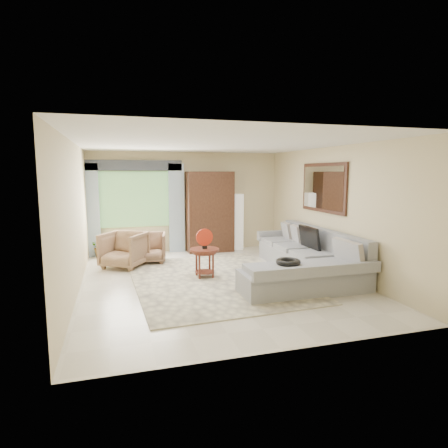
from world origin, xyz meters
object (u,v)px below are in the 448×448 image
object	(u,v)px
armoire	(210,212)
floor_lamp	(238,222)
sectional_sofa	(305,262)
tv_screen	(309,238)
potted_plant	(101,246)
armchair_right	(149,248)
coffee_table	(205,262)
armchair_left	(124,250)

from	to	relation	value
armoire	floor_lamp	world-z (taller)	armoire
sectional_sofa	armoire	bearing A→B (deg)	113.06
sectional_sofa	tv_screen	size ratio (longest dim) A/B	4.68
potted_plant	armchair_right	bearing A→B (deg)	-39.50
coffee_table	armchair_left	world-z (taller)	armchair_left
coffee_table	potted_plant	bearing A→B (deg)	129.02
armchair_right	potted_plant	size ratio (longest dim) A/B	1.42
tv_screen	potted_plant	bearing A→B (deg)	148.00
coffee_table	floor_lamp	bearing A→B (deg)	58.66
sectional_sofa	floor_lamp	world-z (taller)	floor_lamp
armchair_left	armoire	size ratio (longest dim) A/B	0.41
sectional_sofa	armchair_left	size ratio (longest dim) A/B	4.03
coffee_table	potted_plant	xyz separation A→B (m)	(-2.03, 2.50, -0.04)
armchair_left	armchair_right	world-z (taller)	armchair_left
coffee_table	sectional_sofa	bearing A→B (deg)	-13.33
armchair_left	potted_plant	distance (m)	1.32
sectional_sofa	armoire	size ratio (longest dim) A/B	1.65
tv_screen	sectional_sofa	bearing A→B (deg)	-130.69
armoire	floor_lamp	size ratio (longest dim) A/B	1.40
armchair_right	floor_lamp	world-z (taller)	floor_lamp
armchair_left	armoire	world-z (taller)	armoire
tv_screen	coffee_table	world-z (taller)	tv_screen
tv_screen	potted_plant	xyz separation A→B (m)	(-4.25, 2.65, -0.45)
tv_screen	armoire	distance (m)	3.01
armchair_right	armoire	bearing A→B (deg)	35.01
armchair_left	potted_plant	size ratio (longest dim) A/B	1.61
tv_screen	armchair_right	size ratio (longest dim) A/B	0.98
armoire	armchair_left	bearing A→B (deg)	-152.92
tv_screen	coffee_table	xyz separation A→B (m)	(-2.22, 0.15, -0.41)
tv_screen	armchair_right	xyz separation A→B (m)	(-3.16, 1.76, -0.38)
armchair_right	floor_lamp	xyz separation A→B (m)	(2.46, 0.89, 0.41)
armchair_left	armoire	bearing A→B (deg)	59.13
armchair_right	armoire	size ratio (longest dim) A/B	0.36
coffee_table	armchair_left	xyz separation A→B (m)	(-1.51, 1.29, 0.09)
coffee_table	armoire	bearing A→B (deg)	73.55
armchair_left	floor_lamp	distance (m)	3.28
potted_plant	armoire	world-z (taller)	armoire
armchair_right	floor_lamp	distance (m)	2.65
coffee_table	armoire	distance (m)	2.65
sectional_sofa	armchair_right	xyz separation A→B (m)	(-2.89, 2.07, 0.06)
potted_plant	floor_lamp	world-z (taller)	floor_lamp
coffee_table	armchair_right	world-z (taller)	armchair_right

